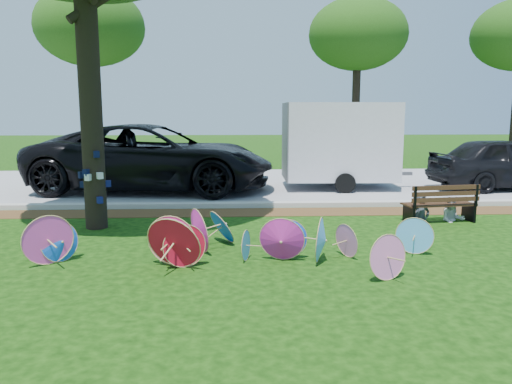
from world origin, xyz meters
TOP-DOWN VIEW (x-y plane):
  - ground at (0.00, 0.00)m, footprint 90.00×90.00m
  - mulch_strip at (0.00, 4.50)m, footprint 90.00×1.00m
  - curb at (0.00, 5.20)m, footprint 90.00×0.30m
  - street at (0.00, 9.35)m, footprint 90.00×8.00m
  - parasol_pile at (-0.13, 0.59)m, footprint 6.67×2.73m
  - black_van at (-2.35, 7.99)m, footprint 7.56×4.15m
  - dark_pickup at (8.57, 7.81)m, footprint 4.88×2.28m
  - cargo_trailer at (3.39, 8.29)m, footprint 3.41×2.20m
  - park_bench at (4.55, 3.33)m, footprint 1.65×0.80m
  - person_left at (4.20, 3.38)m, footprint 0.50×0.42m
  - person_right at (4.90, 3.38)m, footprint 0.58×0.48m
  - bg_trees at (4.36, 15.11)m, footprint 23.19×5.93m

SIDE VIEW (x-z plane):
  - ground at x=0.00m, z-range 0.00..0.00m
  - mulch_strip at x=0.00m, z-range 0.00..0.01m
  - street at x=0.00m, z-range 0.00..0.01m
  - curb at x=0.00m, z-range 0.00..0.12m
  - parasol_pile at x=-0.13m, z-range -0.07..0.81m
  - park_bench at x=4.55m, z-range 0.00..0.83m
  - person_right at x=4.90m, z-range 0.00..1.10m
  - person_left at x=4.20m, z-range 0.00..1.17m
  - dark_pickup at x=8.57m, z-range 0.00..1.61m
  - black_van at x=-2.35m, z-range 0.00..2.01m
  - cargo_trailer at x=3.39m, z-range 0.00..2.95m
  - bg_trees at x=4.36m, z-range 2.07..9.47m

